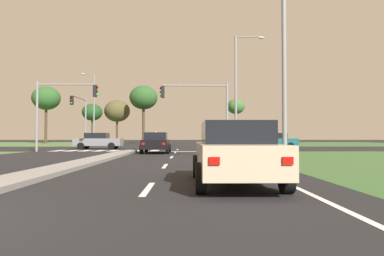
{
  "coord_description": "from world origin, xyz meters",
  "views": [
    {
      "loc": [
        4.37,
        -4.19,
        1.16
      ],
      "look_at": [
        4.84,
        27.62,
        1.98
      ],
      "focal_mm": 32.24,
      "sensor_mm": 36.0,
      "label": 1
    }
  ],
  "objects_px": {
    "car_beige_near": "(234,153)",
    "car_black_second": "(156,142)",
    "traffic_signal_far_left": "(81,112)",
    "pedestrian_at_median": "(156,136)",
    "treeline_fifth": "(236,107)",
    "treeline_fourth": "(144,98)",
    "traffic_signal_near_right": "(202,103)",
    "treeline_near": "(46,98)",
    "street_lamp_second": "(238,87)",
    "street_lamp_third": "(93,106)",
    "street_lamp_near": "(286,44)",
    "car_grey_fourth": "(98,141)",
    "car_teal_third": "(273,141)",
    "treeline_third": "(117,111)",
    "traffic_signal_near_left": "(60,103)",
    "treeline_second": "(92,112)"
  },
  "relations": [
    {
      "from": "car_beige_near",
      "to": "car_black_second",
      "type": "distance_m",
      "value": 16.76
    },
    {
      "from": "traffic_signal_far_left",
      "to": "pedestrian_at_median",
      "type": "relative_size",
      "value": 3.14
    },
    {
      "from": "treeline_fifth",
      "to": "treeline_fourth",
      "type": "bearing_deg",
      "value": -170.64
    },
    {
      "from": "traffic_signal_far_left",
      "to": "treeline_fifth",
      "type": "xyz_separation_m",
      "value": [
        21.27,
        26.35,
        2.83
      ]
    },
    {
      "from": "traffic_signal_near_right",
      "to": "treeline_near",
      "type": "distance_m",
      "value": 45.5
    },
    {
      "from": "street_lamp_second",
      "to": "street_lamp_third",
      "type": "distance_m",
      "value": 25.32
    },
    {
      "from": "traffic_signal_near_right",
      "to": "street_lamp_near",
      "type": "bearing_deg",
      "value": -76.5
    },
    {
      "from": "traffic_signal_far_left",
      "to": "car_grey_fourth",
      "type": "bearing_deg",
      "value": -59.7
    },
    {
      "from": "car_teal_third",
      "to": "treeline_third",
      "type": "xyz_separation_m",
      "value": [
        -21.64,
        33.18,
        5.32
      ]
    },
    {
      "from": "treeline_fifth",
      "to": "traffic_signal_near_left",
      "type": "bearing_deg",
      "value": -117.37
    },
    {
      "from": "car_teal_third",
      "to": "street_lamp_third",
      "type": "distance_m",
      "value": 26.57
    },
    {
      "from": "car_beige_near",
      "to": "treeline_third",
      "type": "distance_m",
      "value": 59.7
    },
    {
      "from": "traffic_signal_near_left",
      "to": "pedestrian_at_median",
      "type": "relative_size",
      "value": 3.07
    },
    {
      "from": "car_teal_third",
      "to": "treeline_fourth",
      "type": "bearing_deg",
      "value": 28.67
    },
    {
      "from": "traffic_signal_far_left",
      "to": "treeline_fourth",
      "type": "distance_m",
      "value": 24.25
    },
    {
      "from": "car_teal_third",
      "to": "street_lamp_second",
      "type": "relative_size",
      "value": 0.46
    },
    {
      "from": "treeline_near",
      "to": "street_lamp_near",
      "type": "bearing_deg",
      "value": -58.33
    },
    {
      "from": "street_lamp_third",
      "to": "traffic_signal_far_left",
      "type": "bearing_deg",
      "value": -83.06
    },
    {
      "from": "car_teal_third",
      "to": "treeline_fourth",
      "type": "distance_m",
      "value": 34.46
    },
    {
      "from": "traffic_signal_near_left",
      "to": "treeline_near",
      "type": "height_order",
      "value": "treeline_near"
    },
    {
      "from": "car_grey_fourth",
      "to": "traffic_signal_near_left",
      "type": "relative_size",
      "value": 0.79
    },
    {
      "from": "street_lamp_third",
      "to": "treeline_fourth",
      "type": "height_order",
      "value": "treeline_fourth"
    },
    {
      "from": "traffic_signal_far_left",
      "to": "traffic_signal_near_left",
      "type": "height_order",
      "value": "traffic_signal_far_left"
    },
    {
      "from": "car_black_second",
      "to": "traffic_signal_near_left",
      "type": "xyz_separation_m",
      "value": [
        -7.97,
        2.79,
        3.12
      ]
    },
    {
      "from": "treeline_fourth",
      "to": "street_lamp_near",
      "type": "bearing_deg",
      "value": -75.69
    },
    {
      "from": "street_lamp_third",
      "to": "car_teal_third",
      "type": "bearing_deg",
      "value": -35.32
    },
    {
      "from": "treeline_fifth",
      "to": "traffic_signal_near_right",
      "type": "bearing_deg",
      "value": -102.17
    },
    {
      "from": "treeline_third",
      "to": "car_black_second",
      "type": "bearing_deg",
      "value": -74.85
    },
    {
      "from": "car_beige_near",
      "to": "treeline_fourth",
      "type": "bearing_deg",
      "value": 99.5
    },
    {
      "from": "street_lamp_third",
      "to": "treeline_fourth",
      "type": "relative_size",
      "value": 0.94
    },
    {
      "from": "car_beige_near",
      "to": "traffic_signal_near_right",
      "type": "bearing_deg",
      "value": 89.91
    },
    {
      "from": "car_teal_third",
      "to": "treeline_second",
      "type": "distance_m",
      "value": 39.78
    },
    {
      "from": "traffic_signal_near_left",
      "to": "pedestrian_at_median",
      "type": "bearing_deg",
      "value": 73.66
    },
    {
      "from": "treeline_fourth",
      "to": "car_black_second",
      "type": "bearing_deg",
      "value": -81.42
    },
    {
      "from": "treeline_near",
      "to": "treeline_second",
      "type": "xyz_separation_m",
      "value": [
        8.72,
        -0.83,
        -2.62
      ]
    },
    {
      "from": "treeline_near",
      "to": "treeline_second",
      "type": "relative_size",
      "value": 1.45
    },
    {
      "from": "street_lamp_second",
      "to": "treeline_fifth",
      "type": "xyz_separation_m",
      "value": [
        4.86,
        35.51,
        1.28
      ]
    },
    {
      "from": "car_teal_third",
      "to": "traffic_signal_near_left",
      "type": "xyz_separation_m",
      "value": [
        -18.44,
        -5.27,
        3.1
      ]
    },
    {
      "from": "treeline_near",
      "to": "car_grey_fourth",
      "type": "bearing_deg",
      "value": -60.43
    },
    {
      "from": "traffic_signal_near_right",
      "to": "treeline_fourth",
      "type": "xyz_separation_m",
      "value": [
        -9.07,
        34.79,
        4.37
      ]
    },
    {
      "from": "traffic_signal_near_left",
      "to": "traffic_signal_near_right",
      "type": "relative_size",
      "value": 1.01
    },
    {
      "from": "traffic_signal_near_right",
      "to": "street_lamp_near",
      "type": "relative_size",
      "value": 0.6
    },
    {
      "from": "car_black_second",
      "to": "treeline_near",
      "type": "xyz_separation_m",
      "value": [
        -23.8,
        39.0,
        7.5
      ]
    },
    {
      "from": "treeline_third",
      "to": "traffic_signal_near_left",
      "type": "bearing_deg",
      "value": -85.24
    },
    {
      "from": "traffic_signal_far_left",
      "to": "treeline_fifth",
      "type": "height_order",
      "value": "treeline_fifth"
    },
    {
      "from": "treeline_second",
      "to": "treeline_fifth",
      "type": "relative_size",
      "value": 0.86
    },
    {
      "from": "street_lamp_near",
      "to": "treeline_second",
      "type": "relative_size",
      "value": 1.27
    },
    {
      "from": "traffic_signal_near_left",
      "to": "street_lamp_second",
      "type": "height_order",
      "value": "street_lamp_second"
    },
    {
      "from": "treeline_fourth",
      "to": "car_beige_near",
      "type": "bearing_deg",
      "value": -80.5
    },
    {
      "from": "car_beige_near",
      "to": "treeline_third",
      "type": "relative_size",
      "value": 0.54
    }
  ]
}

